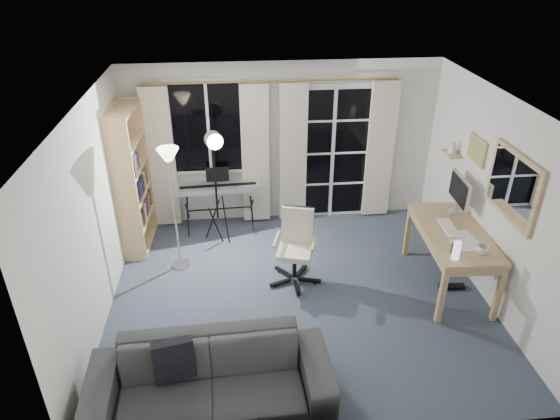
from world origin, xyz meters
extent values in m
cube|color=#3D4758|center=(0.00, 0.00, -0.01)|extent=(4.50, 4.00, 0.02)
cube|color=white|center=(-1.05, 1.98, 1.50)|extent=(1.20, 0.06, 1.40)
cube|color=black|center=(-1.05, 1.95, 1.50)|extent=(1.10, 0.02, 1.30)
cube|color=white|center=(-1.05, 1.94, 1.50)|extent=(0.04, 0.03, 1.30)
cube|color=white|center=(0.75, 1.98, 1.02)|extent=(1.32, 0.06, 2.11)
cube|color=black|center=(0.45, 1.95, 1.02)|extent=(0.55, 0.02, 1.95)
cube|color=black|center=(1.05, 1.95, 1.02)|extent=(0.55, 0.02, 1.95)
cube|color=white|center=(0.75, 1.94, 1.02)|extent=(0.05, 0.04, 2.05)
cube|color=white|center=(0.75, 1.94, 0.55)|extent=(1.15, 0.03, 0.03)
cube|color=white|center=(0.75, 1.94, 1.05)|extent=(1.15, 0.03, 0.03)
cube|color=white|center=(0.75, 1.94, 1.55)|extent=(1.15, 0.03, 0.03)
cylinder|color=gold|center=(-0.15, 1.90, 2.15)|extent=(3.50, 0.03, 0.03)
cube|color=beige|center=(-1.75, 1.88, 1.08)|extent=(0.40, 0.07, 2.10)
cube|color=beige|center=(-0.40, 1.88, 1.08)|extent=(0.40, 0.07, 2.10)
cube|color=beige|center=(0.15, 1.88, 1.08)|extent=(0.40, 0.07, 2.10)
cube|color=beige|center=(1.45, 1.88, 1.08)|extent=(0.40, 0.07, 2.10)
cube|color=tan|center=(-2.11, 0.95, 1.00)|extent=(0.32, 0.04, 2.00)
cube|color=tan|center=(-2.07, 1.85, 1.00)|extent=(0.32, 0.04, 2.00)
cube|color=tan|center=(-2.23, 1.40, 1.00)|extent=(0.06, 0.90, 2.00)
cube|color=tan|center=(-2.09, 1.40, 0.03)|extent=(0.35, 0.91, 0.02)
cube|color=tan|center=(-2.09, 1.40, 0.40)|extent=(0.35, 0.91, 0.02)
cube|color=tan|center=(-2.09, 1.40, 0.78)|extent=(0.35, 0.91, 0.02)
cube|color=tan|center=(-2.09, 1.40, 1.16)|extent=(0.35, 0.91, 0.02)
cube|color=tan|center=(-2.09, 1.40, 1.54)|extent=(0.35, 0.91, 0.02)
cube|color=tan|center=(-2.09, 1.40, 1.97)|extent=(0.35, 0.91, 0.02)
cube|color=white|center=(-2.08, 1.03, 0.54)|extent=(0.23, 0.07, 0.26)
cube|color=#A76C45|center=(-2.08, 1.12, 0.51)|extent=(0.23, 0.05, 0.20)
cube|color=#313131|center=(-2.08, 1.21, 0.53)|extent=(0.23, 0.05, 0.23)
cube|color=#A76C45|center=(-2.07, 1.28, 0.56)|extent=(0.23, 0.04, 0.30)
cube|color=white|center=(-2.07, 1.36, 0.53)|extent=(0.23, 0.06, 0.23)
cube|color=#BB3537|center=(-2.07, 1.45, 0.53)|extent=(0.23, 0.05, 0.24)
cube|color=#323498|center=(-2.07, 1.53, 0.53)|extent=(0.23, 0.06, 0.24)
cube|color=#A76C45|center=(-2.06, 1.62, 0.53)|extent=(0.22, 0.04, 0.23)
cube|color=#BB3537|center=(-2.06, 1.69, 0.53)|extent=(0.23, 0.06, 0.24)
cube|color=#313131|center=(-2.06, 1.78, 0.54)|extent=(0.22, 0.04, 0.26)
cube|color=#323498|center=(-2.08, 1.03, 0.93)|extent=(0.23, 0.04, 0.27)
cube|color=#313131|center=(-2.08, 1.10, 0.93)|extent=(0.23, 0.07, 0.27)
cube|color=#313131|center=(-2.08, 1.20, 0.91)|extent=(0.23, 0.05, 0.23)
cube|color=#323498|center=(-2.07, 1.27, 0.90)|extent=(0.22, 0.04, 0.21)
cube|color=#323498|center=(-2.07, 1.34, 0.91)|extent=(0.23, 0.04, 0.23)
cube|color=#313131|center=(-2.07, 1.42, 0.93)|extent=(0.23, 0.04, 0.27)
cube|color=#313131|center=(-2.07, 1.49, 0.90)|extent=(0.23, 0.05, 0.22)
cube|color=#D7CB50|center=(-2.06, 1.58, 0.91)|extent=(0.23, 0.05, 0.23)
cube|color=#A76C45|center=(-2.06, 1.66, 0.91)|extent=(0.22, 0.04, 0.24)
cube|color=#313131|center=(-2.06, 1.73, 0.91)|extent=(0.22, 0.04, 0.23)
cube|color=#BB3537|center=(-2.08, 1.03, 1.31)|extent=(0.23, 0.04, 0.28)
cube|color=#313131|center=(-2.08, 1.10, 1.28)|extent=(0.22, 0.04, 0.22)
cube|color=white|center=(-2.08, 1.17, 1.32)|extent=(0.23, 0.04, 0.30)
cube|color=white|center=(-2.08, 1.24, 1.31)|extent=(0.23, 0.04, 0.27)
cube|color=#A76C45|center=(-2.07, 1.32, 1.28)|extent=(0.23, 0.04, 0.22)
cube|color=#323498|center=(-2.07, 1.39, 1.29)|extent=(0.23, 0.05, 0.23)
cylinder|color=#B2B2B7|center=(-1.49, 0.77, 0.01)|extent=(0.31, 0.31, 0.03)
cylinder|color=#B2B2B7|center=(-1.49, 0.77, 0.80)|extent=(0.03, 0.03, 1.55)
cone|color=#FFE5B2|center=(-1.49, 0.77, 1.60)|extent=(0.33, 0.33, 0.16)
cylinder|color=black|center=(-1.43, 1.68, 0.33)|extent=(0.05, 0.59, 0.54)
cylinder|color=black|center=(-1.43, 1.68, 0.33)|extent=(0.05, 0.59, 0.54)
cylinder|color=black|center=(-0.48, 1.72, 0.33)|extent=(0.05, 0.59, 0.54)
cylinder|color=black|center=(-0.48, 1.72, 0.33)|extent=(0.05, 0.59, 0.54)
cylinder|color=black|center=(-0.96, 1.70, 0.33)|extent=(0.94, 0.07, 0.02)
cube|color=silver|center=(-0.96, 1.70, 0.69)|extent=(1.24, 0.37, 0.08)
cube|color=white|center=(-0.95, 1.62, 0.72)|extent=(1.14, 0.19, 0.01)
cube|color=black|center=(-0.95, 1.66, 0.73)|extent=(1.10, 0.13, 0.01)
cube|color=black|center=(-0.96, 1.79, 0.85)|extent=(0.33, 0.08, 0.20)
cylinder|color=black|center=(-0.87, 1.37, 0.31)|extent=(0.10, 0.26, 0.68)
cylinder|color=black|center=(-1.06, 1.42, 0.31)|extent=(0.26, 0.08, 0.69)
cylinder|color=black|center=(-1.00, 1.23, 0.31)|extent=(0.19, 0.21, 0.69)
cylinder|color=black|center=(-0.97, 1.34, 0.98)|extent=(0.04, 0.04, 1.18)
cylinder|color=silver|center=(-0.96, 1.29, 1.56)|extent=(0.25, 0.19, 0.23)
cylinder|color=white|center=(-0.94, 1.22, 1.56)|extent=(0.19, 0.08, 0.20)
cube|color=black|center=(0.18, 0.22, 0.04)|extent=(0.29, 0.12, 0.04)
cylinder|color=black|center=(0.25, 0.21, 0.02)|extent=(0.06, 0.06, 0.04)
cube|color=black|center=(0.10, 0.44, 0.04)|extent=(0.20, 0.26, 0.04)
cylinder|color=black|center=(0.14, 0.50, 0.02)|extent=(0.06, 0.06, 0.04)
cube|color=black|center=(-0.14, 0.43, 0.04)|extent=(0.21, 0.25, 0.04)
cylinder|color=black|center=(-0.18, 0.49, 0.02)|extent=(0.06, 0.06, 0.04)
cube|color=black|center=(-0.20, 0.21, 0.04)|extent=(0.29, 0.14, 0.04)
cylinder|color=black|center=(-0.27, 0.19, 0.02)|extent=(0.06, 0.06, 0.04)
cube|color=black|center=(-0.01, 0.08, 0.04)|extent=(0.06, 0.29, 0.04)
cylinder|color=black|center=(0.00, 0.01, 0.02)|extent=(0.06, 0.06, 0.04)
cylinder|color=black|center=(-0.01, 0.28, 0.25)|extent=(0.07, 0.07, 0.36)
cube|color=beige|center=(-0.01, 0.28, 0.45)|extent=(0.51, 0.51, 0.07)
cube|color=beige|center=(0.04, 0.47, 0.72)|extent=(0.41, 0.21, 0.47)
cube|color=black|center=(0.05, 0.50, 0.74)|extent=(0.39, 0.19, 0.43)
cylinder|color=tan|center=(-0.23, 0.36, 0.59)|extent=(0.14, 0.36, 0.04)
cylinder|color=tan|center=(0.22, 0.23, 0.59)|extent=(0.14, 0.36, 0.04)
cube|color=tan|center=(1.88, 0.04, 0.76)|extent=(0.80, 1.49, 0.04)
cube|color=tan|center=(1.88, 0.04, 0.69)|extent=(0.75, 1.45, 0.10)
cube|color=tan|center=(1.52, -0.63, 0.37)|extent=(0.07, 0.07, 0.74)
cube|color=tan|center=(2.17, -0.66, 0.37)|extent=(0.07, 0.07, 0.74)
cube|color=tan|center=(1.59, 0.74, 0.37)|extent=(0.07, 0.07, 0.74)
cube|color=tan|center=(2.24, 0.71, 0.37)|extent=(0.07, 0.07, 0.74)
cube|color=silver|center=(2.08, 0.49, 0.79)|extent=(0.19, 0.13, 0.02)
cube|color=silver|center=(2.08, 0.49, 0.93)|extent=(0.04, 0.03, 0.23)
cube|color=silver|center=(2.08, 0.49, 1.09)|extent=(0.06, 0.56, 0.35)
cube|color=black|center=(2.06, 0.49, 1.09)|extent=(0.04, 0.52, 0.31)
cube|color=white|center=(1.84, 0.10, 0.79)|extent=(0.17, 0.44, 0.02)
cube|color=white|center=(1.77, -0.21, 0.79)|extent=(0.07, 0.11, 0.02)
cube|color=white|center=(1.93, -0.11, 0.78)|extent=(0.26, 0.33, 0.01)
cube|color=white|center=(1.89, -0.32, 0.78)|extent=(0.24, 0.18, 0.00)
cube|color=black|center=(1.68, -0.41, 0.84)|extent=(0.05, 0.04, 0.13)
cylinder|color=white|center=(1.65, -0.52, 0.89)|extent=(0.09, 0.09, 0.21)
cube|color=black|center=(1.93, -0.06, 0.03)|extent=(0.32, 0.10, 0.05)
imported|color=silver|center=(1.98, -0.46, 0.85)|extent=(0.13, 0.11, 0.13)
cube|color=tan|center=(2.23, -0.35, 1.55)|extent=(0.04, 0.94, 0.74)
cube|color=white|center=(2.21, -0.35, 1.55)|extent=(0.01, 0.84, 0.64)
cube|color=tan|center=(2.23, 0.55, 1.60)|extent=(0.03, 0.42, 0.32)
cube|color=#4B9653|center=(2.21, 0.55, 1.60)|extent=(0.00, 0.36, 0.26)
cube|color=tan|center=(2.16, 1.05, 1.35)|extent=(0.16, 0.30, 0.02)
cone|color=beige|center=(2.16, 1.05, 1.44)|extent=(0.12, 0.12, 0.15)
imported|color=#323134|center=(-1.01, -1.55, 0.43)|extent=(2.23, 0.73, 0.86)
cube|color=black|center=(-1.33, -1.46, 0.51)|extent=(0.40, 0.28, 0.39)
camera|label=1|loc=(-0.69, -4.83, 3.87)|focal=32.00mm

